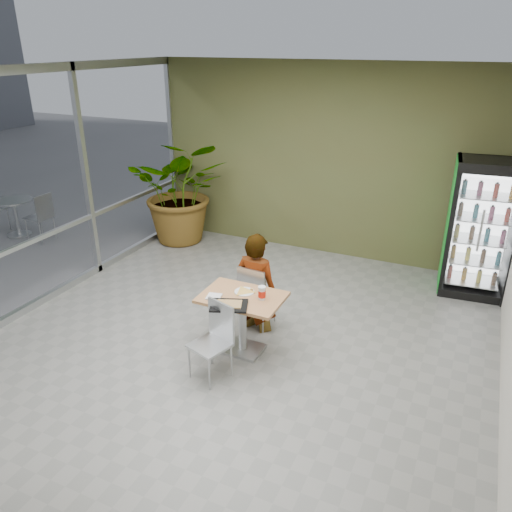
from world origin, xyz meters
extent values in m
plane|color=slate|center=(0.00, 0.00, 0.00)|extent=(7.00, 7.00, 0.00)
cube|color=#AA6F49|center=(0.15, 0.11, 0.73)|extent=(0.96, 0.67, 0.04)
cylinder|color=#A9ABAD|center=(0.15, 0.11, 0.36)|extent=(0.10, 0.10, 0.71)
cube|color=#A9ABAD|center=(0.15, 0.11, 0.02)|extent=(0.48, 0.38, 0.04)
cube|color=#A9ABAD|center=(0.05, 0.75, 0.41)|extent=(0.41, 0.41, 0.03)
cube|color=#A9ABAD|center=(0.04, 0.57, 0.64)|extent=(0.39, 0.06, 0.46)
cylinder|color=#A9ABAD|center=(0.23, 0.91, 0.21)|extent=(0.02, 0.02, 0.41)
cylinder|color=#A9ABAD|center=(-0.10, 0.93, 0.21)|extent=(0.02, 0.02, 0.41)
cylinder|color=#A9ABAD|center=(0.21, 0.58, 0.21)|extent=(0.02, 0.02, 0.41)
cylinder|color=#A9ABAD|center=(-0.12, 0.60, 0.21)|extent=(0.02, 0.02, 0.41)
cube|color=#A9ABAD|center=(0.05, -0.50, 0.41)|extent=(0.49, 0.49, 0.03)
cube|color=#A9ABAD|center=(0.10, -0.32, 0.64)|extent=(0.38, 0.14, 0.46)
cylinder|color=#A9ABAD|center=(-0.16, -0.60, 0.21)|extent=(0.02, 0.02, 0.41)
cylinder|color=#A9ABAD|center=(0.15, -0.70, 0.21)|extent=(0.02, 0.02, 0.41)
cylinder|color=#A9ABAD|center=(-0.06, -0.29, 0.21)|extent=(0.02, 0.02, 0.41)
cylinder|color=#A9ABAD|center=(0.25, -0.39, 0.21)|extent=(0.02, 0.02, 0.41)
imported|color=black|center=(0.05, 0.70, 0.50)|extent=(0.62, 0.43, 1.60)
cylinder|color=silver|center=(0.13, 0.21, 0.76)|extent=(0.24, 0.24, 0.01)
cylinder|color=silver|center=(0.39, 0.14, 0.82)|extent=(0.08, 0.08, 0.15)
cylinder|color=red|center=(0.39, 0.14, 0.82)|extent=(0.09, 0.09, 0.08)
cylinder|color=silver|center=(0.39, 0.14, 0.90)|extent=(0.09, 0.09, 0.01)
cube|color=silver|center=(-0.13, -0.06, 0.76)|extent=(0.19, 0.19, 0.02)
cube|color=black|center=(0.12, -0.17, 0.76)|extent=(0.49, 0.43, 0.02)
cube|color=black|center=(2.55, 2.95, 0.99)|extent=(0.95, 0.77, 1.99)
cube|color=green|center=(2.10, 2.95, 0.99)|extent=(0.07, 0.68, 1.95)
cube|color=white|center=(2.55, 2.61, 1.01)|extent=(0.71, 0.07, 1.59)
imported|color=#295E25|center=(-2.46, 2.94, 0.96)|extent=(2.17, 2.04, 1.92)
camera|label=1|loc=(2.43, -4.46, 3.48)|focal=35.00mm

